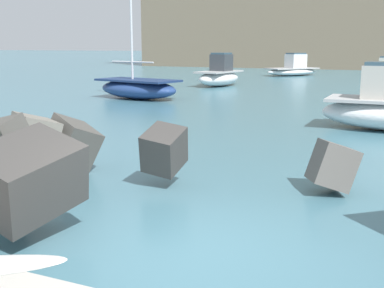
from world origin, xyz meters
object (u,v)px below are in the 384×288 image
Objects in this scene: boat_mid_left at (138,88)px; mooring_buoy_middle at (375,90)px; boat_near_left at (219,75)px; boat_near_centre at (293,69)px.

mooring_buoy_middle is (11.25, 7.86, -0.35)m from boat_mid_left.
mooring_buoy_middle is at bearing -8.27° from boat_near_left.
boat_near_centre is at bearing 81.60° from boat_near_left.
boat_mid_left is at bearing -145.05° from mooring_buoy_middle.
boat_near_centre is at bearing 118.54° from mooring_buoy_middle.
boat_mid_left is (-3.02, -23.01, -0.05)m from boat_near_centre.
boat_mid_left reaches higher than boat_near_centre.
boat_near_centre is (2.02, 13.65, -0.11)m from boat_near_left.
boat_mid_left is at bearing -97.47° from boat_near_centre.
boat_near_centre is at bearing 82.53° from boat_mid_left.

